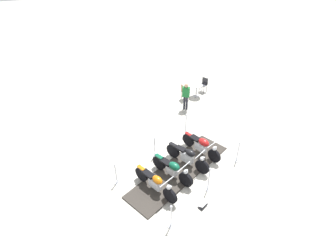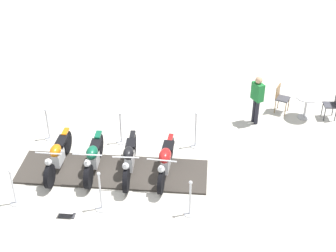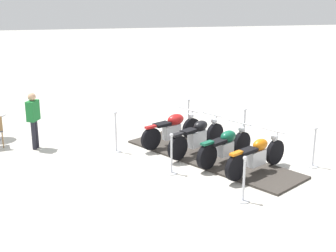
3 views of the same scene
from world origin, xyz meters
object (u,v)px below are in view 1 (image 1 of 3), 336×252
object	(u,v)px
stanchion_right_rear	(237,154)
stanchion_left_front	(116,176)
stanchion_left_rear	(186,127)
motorcycle_black	(188,157)
stanchion_right_front	(171,219)
bystander_person	(186,94)
cafe_table	(197,88)
cafe_chair_across_table	(204,84)
stanchion_left_mid	(155,149)
cafe_chair_near_table	(185,91)
stanchion_right_mid	(209,182)
info_placard	(203,205)
motorcycle_copper	(156,183)
motorcycle_forest	(173,169)
motorcycle_maroon	(202,145)

from	to	relation	value
stanchion_right_rear	stanchion_left_front	distance (m)	5.21
stanchion_right_rear	stanchion_left_rear	bearing A→B (deg)	-147.27
motorcycle_black	stanchion_left_rear	xyz separation A→B (m)	(-2.15, 0.62, -0.09)
stanchion_right_front	stanchion_right_rear	size ratio (longest dim) A/B	1.03
stanchion_left_front	bystander_person	distance (m)	6.33
cafe_table	cafe_chair_across_table	distance (m)	0.82
stanchion_right_rear	cafe_chair_across_table	distance (m)	6.41
cafe_chair_across_table	bystander_person	bearing A→B (deg)	8.39
stanchion_left_mid	stanchion_right_front	bearing A→B (deg)	-4.22
stanchion_right_front	cafe_chair_near_table	bearing A→B (deg)	158.97
stanchion_left_rear	stanchion_right_mid	bearing A→B (deg)	-4.22
cafe_chair_near_table	stanchion_right_rear	bearing A→B (deg)	-94.91
stanchion_right_rear	cafe_table	distance (m)	5.87
stanchion_left_mid	stanchion_left_rear	xyz separation A→B (m)	(-1.17, 1.83, 0.06)
stanchion_right_mid	cafe_chair_across_table	xyz separation A→B (m)	(-7.51, 2.74, 0.15)
stanchion_left_mid	info_placard	distance (m)	3.33
motorcycle_black	stanchion_right_rear	distance (m)	2.20
motorcycle_copper	cafe_chair_near_table	size ratio (longest dim) A/B	2.07
stanchion_left_rear	bystander_person	world-z (taller)	bystander_person
cafe_chair_near_table	motorcycle_forest	bearing A→B (deg)	-122.76
stanchion_left_rear	cafe_chair_across_table	xyz separation A→B (m)	(-3.91, 2.48, 0.10)
cafe_table	motorcycle_forest	bearing A→B (deg)	-28.04
stanchion_right_front	cafe_chair_near_table	distance (m)	8.64
stanchion_right_mid	cafe_chair_across_table	size ratio (longest dim) A/B	1.27
motorcycle_copper	cafe_table	distance (m)	7.78
motorcycle_forest	bystander_person	world-z (taller)	bystander_person
motorcycle_forest	bystander_person	xyz separation A→B (m)	(-4.87, 2.15, 0.46)
stanchion_right_rear	bystander_person	bearing A→B (deg)	-169.66
motorcycle_copper	bystander_person	size ratio (longest dim) A/B	1.20
motorcycle_forest	cafe_chair_across_table	size ratio (longest dim) A/B	2.00
stanchion_right_front	stanchion_left_rear	size ratio (longest dim) A/B	0.91
motorcycle_black	bystander_person	size ratio (longest dim) A/B	1.16
motorcycle_forest	stanchion_right_mid	size ratio (longest dim) A/B	1.58
motorcycle_copper	cafe_chair_near_table	xyz separation A→B (m)	(-6.48, 3.26, 0.05)
motorcycle_forest	stanchion_right_rear	xyz separation A→B (m)	(-0.24, 3.00, -0.14)
stanchion_left_front	cafe_chair_near_table	size ratio (longest dim) A/B	1.11
stanchion_right_rear	cafe_table	bearing A→B (deg)	177.52
motorcycle_maroon	stanchion_right_mid	distance (m)	2.02
cafe_table	stanchion_left_rear	bearing A→B (deg)	-27.84
stanchion_left_front	motorcycle_forest	bearing A→B (deg)	81.66
info_placard	cafe_chair_near_table	bearing A→B (deg)	-135.74
motorcycle_maroon	bystander_person	xyz separation A→B (m)	(-3.84, 0.52, 0.43)
motorcycle_maroon	motorcycle_forest	bearing A→B (deg)	-86.55
motorcycle_black	cafe_chair_across_table	bearing A→B (deg)	117.94
stanchion_right_rear	info_placard	xyz separation A→B (m)	(1.89, -2.31, -0.30)
motorcycle_maroon	stanchion_right_rear	size ratio (longest dim) A/B	1.87
stanchion_left_rear	cafe_table	xyz separation A→B (m)	(-3.43, 1.81, 0.15)
stanchion_left_mid	stanchion_right_rear	distance (m)	3.61
stanchion_right_front	cafe_chair_across_table	xyz separation A→B (m)	(-8.69, 4.57, 0.15)
motorcycle_maroon	cafe_chair_near_table	xyz separation A→B (m)	(-4.92, 0.81, 0.02)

